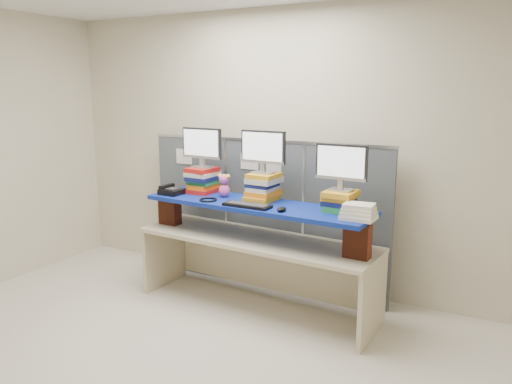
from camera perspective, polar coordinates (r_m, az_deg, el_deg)
The scene contains 18 objects.
room at distance 3.45m, azimuth -12.56°, elevation 1.23°, with size 5.00×4.00×2.80m.
cubicle_partition at distance 5.04m, azimuth 0.93°, elevation -2.54°, with size 2.60×0.06×1.53m.
desk at distance 4.59m, azimuth 0.00°, elevation -6.87°, with size 2.29×0.80×0.69m.
brick_pier_left at distance 5.04m, azimuth -9.82°, elevation -2.04°, with size 0.21×0.11×0.28m, color maroon.
brick_pier_right at distance 4.06m, azimuth 11.51°, elevation -5.47°, with size 0.21×0.11×0.28m, color maroon.
blue_board at distance 4.47m, azimuth 0.00°, elevation -1.50°, with size 2.13×0.53×0.04m, color navy.
book_stack_left at distance 4.92m, azimuth -6.11°, elevation 1.39°, with size 0.27×0.31×0.25m.
book_stack_center at distance 4.54m, azimuth 0.82°, elevation 0.57°, with size 0.28×0.33×0.25m.
book_stack_right at distance 4.22m, azimuth 9.60°, elevation -0.97°, with size 0.27×0.32×0.17m.
monitor_left at distance 4.87m, azimuth -6.21°, elevation 5.34°, with size 0.44×0.14×0.39m.
monitor_center at distance 4.48m, azimuth 0.80°, elevation 4.91°, with size 0.44×0.14×0.39m.
monitor_right at distance 4.16m, azimuth 9.72°, elevation 3.11°, with size 0.44×0.14×0.39m.
keyboard at distance 4.32m, azimuth -1.02°, elevation -1.53°, with size 0.43×0.15×0.03m.
mouse at distance 4.16m, azimuth 2.94°, elevation -1.97°, with size 0.07×0.12×0.04m, color black.
desk_phone at distance 4.90m, azimuth -9.67°, elevation 0.14°, with size 0.22×0.20×0.09m.
headset at distance 4.57m, azimuth -5.48°, elevation -0.88°, with size 0.16×0.16×0.02m, color black.
plush_toy at distance 4.70m, azimuth -3.65°, elevation 0.79°, with size 0.13×0.10×0.22m.
binder_stack at distance 3.98m, azimuth 11.67°, elevation -2.25°, with size 0.26×0.21×0.12m.
Camera 1 is at (2.21, -2.58, 2.01)m, focal length 35.00 mm.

